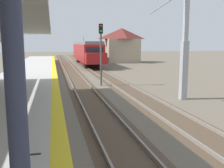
{
  "coord_description": "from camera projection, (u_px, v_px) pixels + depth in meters",
  "views": [
    {
      "loc": [
        -0.36,
        -0.24,
        3.6
      ],
      "look_at": [
        1.77,
        8.98,
        2.1
      ],
      "focal_mm": 41.25,
      "sensor_mm": 36.0,
      "label": 1
    }
  ],
  "objects": [
    {
      "name": "track_pair_nearest_platform",
      "position": [
        83.0,
        88.0,
        20.54
      ],
      "size": [
        2.34,
        120.0,
        0.16
      ],
      "color": "#4C3D2D",
      "rests_on": "ground"
    },
    {
      "name": "rail_signal_post",
      "position": [
        101.0,
        48.0,
        21.63
      ],
      "size": [
        0.32,
        0.34,
        5.2
      ],
      "color": "#4C4C4C",
      "rests_on": "ground"
    },
    {
      "name": "catenary_pylon_far_side",
      "position": [
        181.0,
        43.0,
        16.12
      ],
      "size": [
        5.0,
        0.4,
        7.5
      ],
      "color": "#9EA3A8",
      "rests_on": "ground"
    },
    {
      "name": "station_platform",
      "position": [
        18.0,
        96.0,
        15.65
      ],
      "size": [
        5.0,
        80.0,
        0.91
      ],
      "color": "#B7B5AD",
      "rests_on": "ground"
    },
    {
      "name": "track_pair_middle",
      "position": [
        124.0,
        87.0,
        21.29
      ],
      "size": [
        2.34,
        120.0,
        0.16
      ],
      "color": "#4C3D2D",
      "rests_on": "ground"
    },
    {
      "name": "distant_trackside_house",
      "position": [
        122.0,
        45.0,
        48.54
      ],
      "size": [
        6.6,
        5.28,
        6.4
      ],
      "color": "tan",
      "rests_on": "ground"
    },
    {
      "name": "approaching_train",
      "position": [
        87.0,
        52.0,
        43.24
      ],
      "size": [
        2.93,
        19.6,
        4.76
      ],
      "color": "maroon",
      "rests_on": "ground"
    }
  ]
}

